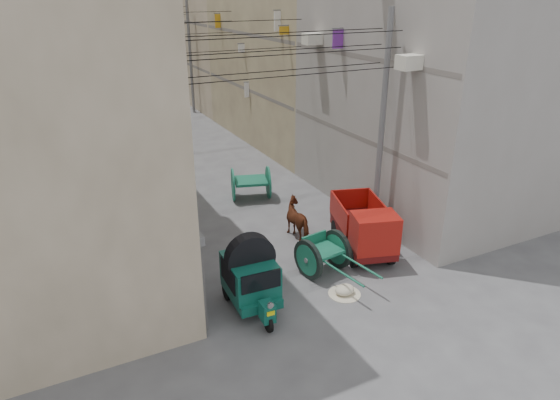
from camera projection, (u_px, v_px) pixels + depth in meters
ground at (400, 361)px, 12.38m from camera, size 140.00×140.00×0.00m
building_row_left at (0, 19)px, 34.56m from camera, size 8.00×62.00×14.00m
building_row_right at (217, 14)px, 41.15m from camera, size 8.00×62.00×14.00m
end_cap_building at (73, 4)px, 64.02m from camera, size 22.00×10.00×13.00m
shutters_left at (142, 191)px, 18.69m from camera, size 0.18×14.40×2.88m
signboards at (164, 83)px, 28.81m from camera, size 8.22×40.52×5.67m
ac_units at (361, 22)px, 17.24m from camera, size 0.70×6.55×3.35m
utility_poles at (187, 86)px, 24.76m from camera, size 7.40×22.20×8.00m
overhead_cables at (200, 32)px, 21.53m from camera, size 7.40×22.52×1.12m
auto_rickshaw at (251, 275)px, 14.14m from camera, size 1.50×2.52×1.75m
tonga_cart at (323, 254)px, 15.99m from camera, size 1.54×3.03×1.31m
mini_truck at (366, 232)px, 16.96m from camera, size 2.37×3.58×1.85m
second_cart at (251, 182)px, 21.56m from camera, size 1.95×1.83×1.43m
feed_sack at (345, 290)px, 15.03m from camera, size 0.61×0.49×0.31m
horse at (300, 220)px, 18.26m from camera, size 0.85×1.71×1.41m
distant_car_white at (145, 125)px, 30.91m from camera, size 1.90×4.00×1.32m
distant_car_grey at (153, 92)px, 41.06m from camera, size 1.97×3.56×1.11m
distant_car_green at (114, 81)px, 45.52m from camera, size 2.86×4.72×1.28m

